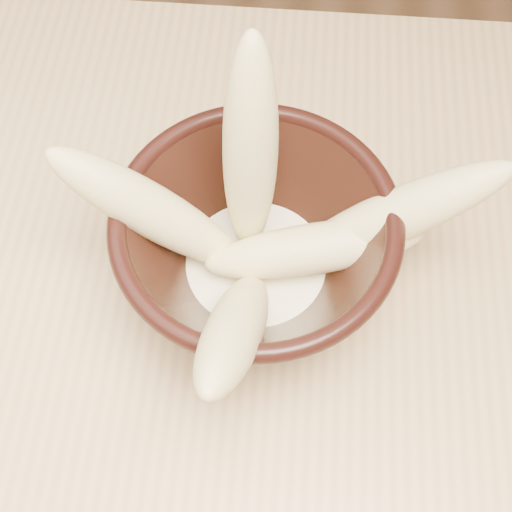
# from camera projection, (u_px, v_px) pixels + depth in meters

# --- Properties ---
(table) EXTENTS (1.20, 0.80, 0.75)m
(table) POSITION_uv_depth(u_px,v_px,m) (32.00, 397.00, 0.62)
(table) COLOR #DAB378
(table) RESTS_ON ground
(bowl) EXTENTS (0.21, 0.21, 0.11)m
(bowl) POSITION_uv_depth(u_px,v_px,m) (256.00, 250.00, 0.52)
(bowl) COLOR black
(bowl) RESTS_ON table
(milk_puddle) EXTENTS (0.12, 0.12, 0.02)m
(milk_puddle) POSITION_uv_depth(u_px,v_px,m) (256.00, 267.00, 0.55)
(milk_puddle) COLOR #F8F0C7
(milk_puddle) RESTS_ON bowl
(banana_upright) EXTENTS (0.04, 0.08, 0.19)m
(banana_upright) POSITION_uv_depth(u_px,v_px,m) (250.00, 153.00, 0.48)
(banana_upright) COLOR #DBCE81
(banana_upright) RESTS_ON bowl
(banana_left) EXTENTS (0.15, 0.05, 0.14)m
(banana_left) POSITION_uv_depth(u_px,v_px,m) (152.00, 211.00, 0.50)
(banana_left) COLOR #DBCE81
(banana_left) RESTS_ON bowl
(banana_right) EXTENTS (0.17, 0.07, 0.13)m
(banana_right) POSITION_uv_depth(u_px,v_px,m) (393.00, 217.00, 0.50)
(banana_right) COLOR #DBCE81
(banana_right) RESTS_ON bowl
(banana_across) EXTENTS (0.17, 0.07, 0.06)m
(banana_across) POSITION_uv_depth(u_px,v_px,m) (314.00, 249.00, 0.52)
(banana_across) COLOR #DBCE81
(banana_across) RESTS_ON bowl
(banana_front) EXTENTS (0.06, 0.15, 0.14)m
(banana_front) POSITION_uv_depth(u_px,v_px,m) (235.00, 330.00, 0.46)
(banana_front) COLOR #DBCE81
(banana_front) RESTS_ON bowl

